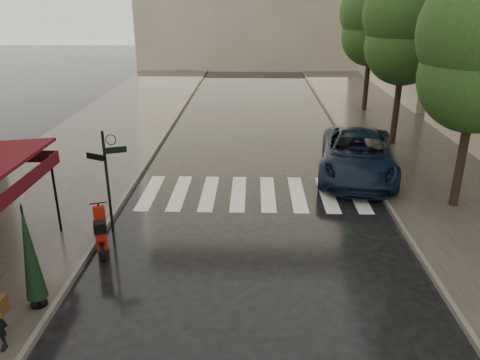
{
  "coord_description": "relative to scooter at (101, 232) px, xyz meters",
  "views": [
    {
      "loc": [
        2.95,
        -9.31,
        6.53
      ],
      "look_at": [
        2.57,
        3.74,
        1.4
      ],
      "focal_mm": 35.0,
      "sensor_mm": 36.0,
      "label": 1
    }
  ],
  "objects": [
    {
      "name": "crosswalk",
      "position": [
        4.15,
        4.08,
        -0.53
      ],
      "size": [
        7.85,
        3.2,
        0.01
      ],
      "color": "silver",
      "rests_on": "ground"
    },
    {
      "name": "sidewalk_far",
      "position": [
        11.42,
        10.08,
        -0.48
      ],
      "size": [
        5.5,
        60.0,
        0.12
      ],
      "primitive_type": "cube",
      "color": "#38332D",
      "rests_on": "ground"
    },
    {
      "name": "tree_far",
      "position": [
        10.87,
        17.08,
        4.92
      ],
      "size": [
        3.8,
        3.8,
        8.16
      ],
      "color": "black",
      "rests_on": "sidewalk_far"
    },
    {
      "name": "parked_car",
      "position": [
        8.17,
        6.06,
        0.31
      ],
      "size": [
        3.8,
        6.44,
        1.68
      ],
      "primitive_type": "imported",
      "rotation": [
        0.0,
        0.0,
        -0.17
      ],
      "color": "black",
      "rests_on": "ground"
    },
    {
      "name": "curb_near",
      "position": [
        -0.28,
        10.08,
        -0.46
      ],
      "size": [
        0.12,
        60.0,
        0.16
      ],
      "primitive_type": "cube",
      "color": "#595651",
      "rests_on": "ground"
    },
    {
      "name": "curb_far",
      "position": [
        8.62,
        10.08,
        -0.46
      ],
      "size": [
        0.12,
        60.0,
        0.16
      ],
      "primitive_type": "cube",
      "color": "#595651",
      "rests_on": "ground"
    },
    {
      "name": "tree_mid",
      "position": [
        10.67,
        10.08,
        5.06
      ],
      "size": [
        3.8,
        3.8,
        8.34
      ],
      "color": "black",
      "rests_on": "sidewalk_far"
    },
    {
      "name": "parasol_back",
      "position": [
        -0.61,
        -2.67,
        0.89
      ],
      "size": [
        0.45,
        0.45,
        2.43
      ],
      "color": "black",
      "rests_on": "sidewalk_near"
    },
    {
      "name": "scooter",
      "position": [
        0.0,
        0.0,
        0.0
      ],
      "size": [
        0.82,
        1.69,
        1.15
      ],
      "rotation": [
        0.0,
        0.0,
        0.33
      ],
      "color": "black",
      "rests_on": "ground"
    },
    {
      "name": "sidewalk_near",
      "position": [
        -3.33,
        10.08,
        -0.48
      ],
      "size": [
        6.0,
        60.0,
        0.12
      ],
      "primitive_type": "cube",
      "color": "#38332D",
      "rests_on": "ground"
    },
    {
      "name": "signpost",
      "position": [
        -0.02,
        1.08,
        1.3
      ],
      "size": [
        1.17,
        0.29,
        3.1
      ],
      "color": "black",
      "rests_on": "ground"
    },
    {
      "name": "ground",
      "position": [
        1.17,
        -1.92,
        -0.54
      ],
      "size": [
        120.0,
        120.0,
        0.0
      ],
      "primitive_type": "plane",
      "color": "black",
      "rests_on": "ground"
    }
  ]
}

